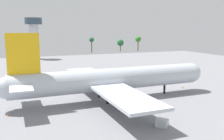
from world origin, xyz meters
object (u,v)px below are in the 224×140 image
Objects in this scene: safety_cone_tail at (8,115)px; cargo_container_fore at (162,123)px; safety_cone_nose at (183,87)px; cargo_airplane at (111,80)px; control_tower at (34,33)px; fuel_truck at (159,72)px.

cargo_container_fore is at bearing -32.68° from safety_cone_tail.
cargo_container_fore is 37.76m from safety_cone_nose.
control_tower reaches higher than cargo_airplane.
fuel_truck is 1.41× the size of cargo_container_fore.
safety_cone_nose is 57.61m from safety_cone_tail.
safety_cone_nose is 1.09× the size of safety_cone_tail.
cargo_airplane is at bearing -140.54° from fuel_truck.
control_tower is (-47.49, 84.07, 16.40)m from fuel_truck.
fuel_truck reaches higher than safety_cone_tail.
cargo_container_fore reaches higher than safety_cone_tail.
cargo_airplane reaches higher than safety_cone_tail.
cargo_airplane is at bearing 95.44° from cargo_container_fore.
cargo_container_fore is 0.12× the size of control_tower.
control_tower is at bearing 95.66° from cargo_container_fore.
fuel_truck is 6.33× the size of safety_cone_tail.
cargo_airplane is 29.18m from safety_cone_tail.
fuel_truck is 27.20m from safety_cone_nose.
safety_cone_nose reaches higher than safety_cone_tail.
cargo_airplane is 87.44× the size of safety_cone_tail.
cargo_airplane is 2.24× the size of control_tower.
safety_cone_nose is at bearing -70.00° from control_tower.
cargo_airplane is at bearing 7.32° from safety_cone_tail.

